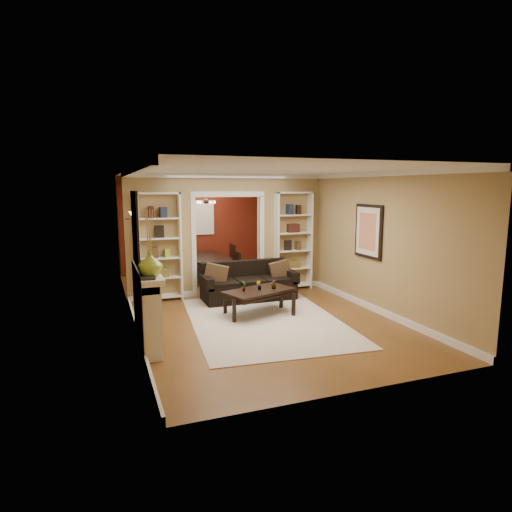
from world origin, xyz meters
name	(u,v)px	position (x,y,z in m)	size (l,w,h in m)	color
floor	(245,306)	(0.00, 0.00, 0.00)	(8.00, 8.00, 0.00)	brown
ceiling	(245,172)	(0.00, 0.00, 2.70)	(8.00, 8.00, 0.00)	white
wall_back	(200,224)	(0.00, 4.00, 1.35)	(8.00, 8.00, 0.00)	#A28655
wall_front	(358,281)	(0.00, -4.00, 1.35)	(8.00, 8.00, 0.00)	#A28655
wall_left	(128,246)	(-2.25, 0.00, 1.35)	(8.00, 8.00, 0.00)	#A28655
wall_right	(342,236)	(2.25, 0.00, 1.35)	(8.00, 8.00, 0.00)	#A28655
partition_wall	(228,234)	(0.00, 1.20, 1.35)	(4.50, 0.15, 2.70)	#A28655
red_back_panel	(200,225)	(0.00, 3.97, 1.32)	(4.44, 0.04, 2.64)	maroon
dining_window	(200,218)	(0.00, 3.93, 1.55)	(0.78, 0.03, 0.98)	#8CA5CC
area_rug	(265,321)	(0.01, -1.09, 0.01)	(2.62, 3.66, 0.01)	beige
sofa	(248,281)	(0.23, 0.45, 0.40)	(2.06, 0.89, 0.80)	black
pillow_left	(216,273)	(-0.50, 0.43, 0.63)	(0.47, 0.13, 0.47)	brown
pillow_right	(280,270)	(0.96, 0.43, 0.61)	(0.43, 0.12, 0.43)	brown
coffee_table	(259,302)	(0.04, -0.71, 0.24)	(1.29, 0.70, 0.49)	black
plant_left	(244,286)	(-0.26, -0.71, 0.59)	(0.11, 0.07, 0.21)	#336626
plant_center	(259,285)	(0.04, -0.71, 0.58)	(0.10, 0.08, 0.17)	#336626
plant_right	(274,284)	(0.34, -0.71, 0.58)	(0.10, 0.10, 0.17)	#336626
bookshelf_left	(160,247)	(-1.55, 1.03, 1.15)	(0.90, 0.30, 2.30)	white
bookshelf_right	(293,241)	(1.55, 1.03, 1.15)	(0.90, 0.30, 2.30)	white
fireplace	(148,307)	(-2.09, -1.50, 0.58)	(0.32, 1.70, 1.16)	white
vase	(150,264)	(-2.09, -2.03, 1.34)	(0.34, 0.34, 0.36)	#91B339
mirror	(135,228)	(-2.23, -1.50, 1.80)	(0.03, 0.95, 1.10)	silver
wall_sconce	(130,217)	(-2.15, 0.55, 1.83)	(0.18, 0.18, 0.22)	#FFE0A5
framed_art	(368,231)	(2.21, -1.00, 1.55)	(0.04, 0.85, 1.05)	black
dining_table	(207,267)	(-0.11, 2.78, 0.31)	(0.99, 1.77, 0.62)	black
dining_chair_nw	(189,265)	(-0.66, 2.48, 0.48)	(0.47, 0.47, 0.95)	black
dining_chair_ne	(231,266)	(0.44, 2.48, 0.38)	(0.37, 0.37, 0.76)	black
dining_chair_sw	(184,264)	(-0.66, 3.08, 0.39)	(0.38, 0.38, 0.77)	black
dining_chair_se	(224,259)	(0.44, 3.08, 0.45)	(0.44, 0.44, 0.89)	black
chandelier	(211,202)	(0.00, 2.70, 2.02)	(0.50, 0.50, 0.30)	#392319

